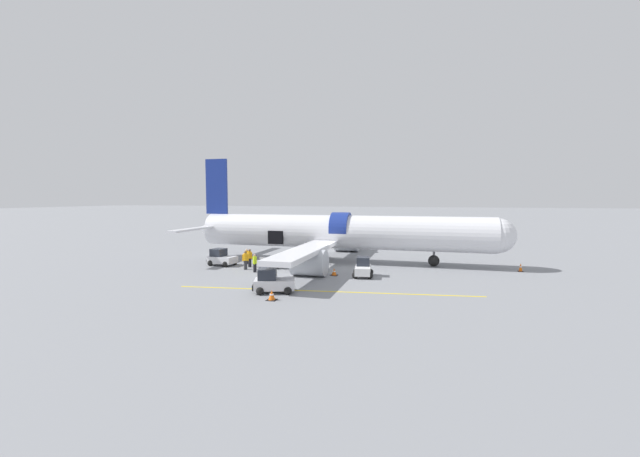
% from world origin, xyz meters
% --- Properties ---
extents(ground_plane, '(500.00, 500.00, 0.00)m').
position_xyz_m(ground_plane, '(0.00, 0.00, 0.00)').
color(ground_plane, gray).
extents(apron_marking_line, '(21.93, 3.10, 0.01)m').
position_xyz_m(apron_marking_line, '(1.54, -8.92, 0.00)').
color(apron_marking_line, yellow).
rests_on(apron_marking_line, ground_plane).
extents(airplane, '(33.71, 30.61, 11.04)m').
position_xyz_m(airplane, '(-0.67, 3.95, 3.03)').
color(airplane, silver).
rests_on(airplane, ground_plane).
extents(baggage_tug_lead, '(1.96, 2.69, 1.62)m').
position_xyz_m(baggage_tug_lead, '(3.26, -2.93, 0.67)').
color(baggage_tug_lead, white).
rests_on(baggage_tug_lead, ground_plane).
extents(baggage_tug_mid, '(2.92, 2.30, 1.64)m').
position_xyz_m(baggage_tug_mid, '(-11.25, -1.15, 0.70)').
color(baggage_tug_mid, silver).
rests_on(baggage_tug_mid, ground_plane).
extents(baggage_tug_rear, '(3.28, 2.64, 1.72)m').
position_xyz_m(baggage_tug_rear, '(-2.02, -10.17, 0.74)').
color(baggage_tug_rear, silver).
rests_on(baggage_tug_rear, ground_plane).
extents(baggage_cart_loading, '(3.55, 2.51, 1.11)m').
position_xyz_m(baggage_cart_loading, '(-5.62, -0.68, 0.52)').
color(baggage_cart_loading, '#999BA0').
rests_on(baggage_cart_loading, ground_plane).
extents(ground_crew_loader_a, '(0.59, 0.55, 1.76)m').
position_xyz_m(ground_crew_loader_a, '(-7.86, -2.67, 0.93)').
color(ground_crew_loader_a, '#2D2D33').
rests_on(ground_crew_loader_a, ground_plane).
extents(ground_crew_loader_b, '(0.53, 0.47, 1.56)m').
position_xyz_m(ground_crew_loader_b, '(-9.12, 0.17, 0.82)').
color(ground_crew_loader_b, black).
rests_on(ground_crew_loader_b, ground_plane).
extents(ground_crew_driver, '(0.61, 0.46, 1.75)m').
position_xyz_m(ground_crew_driver, '(-8.09, -1.30, 0.92)').
color(ground_crew_driver, black).
rests_on(ground_crew_driver, ground_plane).
extents(ground_crew_supervisor, '(0.58, 0.50, 1.68)m').
position_xyz_m(ground_crew_supervisor, '(-1.82, -0.64, 0.88)').
color(ground_crew_supervisor, '#1E2338').
rests_on(ground_crew_supervisor, ground_plane).
extents(ground_crew_helper, '(0.46, 0.57, 1.64)m').
position_xyz_m(ground_crew_helper, '(-6.47, -3.61, 0.87)').
color(ground_crew_helper, black).
rests_on(ground_crew_helper, ground_plane).
extents(suitcase_on_tarmac_upright, '(0.53, 0.36, 0.69)m').
position_xyz_m(suitcase_on_tarmac_upright, '(-3.31, 0.19, 0.29)').
color(suitcase_on_tarmac_upright, '#14472D').
rests_on(suitcase_on_tarmac_upright, ground_plane).
extents(safety_cone_nose, '(0.45, 0.45, 0.79)m').
position_xyz_m(safety_cone_nose, '(16.73, 3.22, 0.37)').
color(safety_cone_nose, black).
rests_on(safety_cone_nose, ground_plane).
extents(safety_cone_engine_left, '(0.64, 0.64, 0.68)m').
position_xyz_m(safety_cone_engine_left, '(-1.25, -12.18, 0.32)').
color(safety_cone_engine_left, black).
rests_on(safety_cone_engine_left, ground_plane).
extents(safety_cone_wingtip, '(0.61, 0.61, 0.65)m').
position_xyz_m(safety_cone_wingtip, '(0.78, -3.12, 0.30)').
color(safety_cone_wingtip, black).
rests_on(safety_cone_wingtip, ground_plane).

